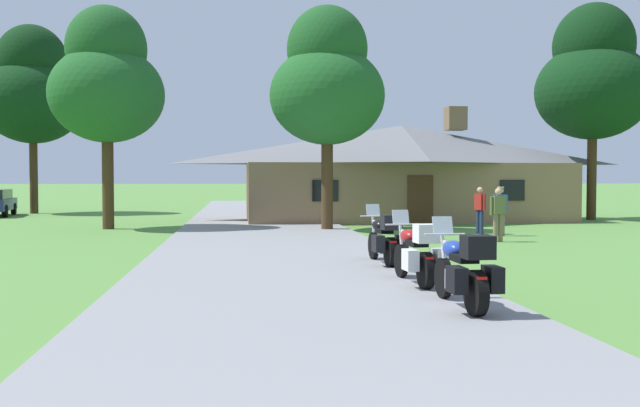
{
  "coord_description": "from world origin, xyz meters",
  "views": [
    {
      "loc": [
        -1.01,
        -1.44,
        1.96
      ],
      "look_at": [
        1.22,
        17.04,
        1.28
      ],
      "focal_mm": 38.48,
      "sensor_mm": 36.0,
      "label": 1
    }
  ],
  "objects_px": {
    "motorcycle_black_farthest_in_row": "(385,239)",
    "tree_left_near": "(107,81)",
    "motorcycle_red_second_in_row": "(417,254)",
    "tree_by_lodge_front": "(327,82)",
    "tree_left_far": "(32,90)",
    "tree_right_of_lodge": "(593,78)",
    "motorcycle_blue_nearest_to_camera": "(464,272)",
    "bystander_blue_shirt_beside_signpost": "(500,208)",
    "bystander_olive_shirt_by_tree": "(498,212)",
    "bystander_red_shirt_near_lodge": "(480,208)"
  },
  "relations": [
    {
      "from": "motorcycle_blue_nearest_to_camera",
      "to": "tree_left_near",
      "type": "relative_size",
      "value": 0.24
    },
    {
      "from": "bystander_red_shirt_near_lodge",
      "to": "bystander_blue_shirt_beside_signpost",
      "type": "distance_m",
      "value": 0.93
    },
    {
      "from": "tree_right_of_lodge",
      "to": "bystander_blue_shirt_beside_signpost",
      "type": "bearing_deg",
      "value": -133.21
    },
    {
      "from": "motorcycle_black_farthest_in_row",
      "to": "tree_left_near",
      "type": "height_order",
      "value": "tree_left_near"
    },
    {
      "from": "motorcycle_blue_nearest_to_camera",
      "to": "motorcycle_black_farthest_in_row",
      "type": "height_order",
      "value": "same"
    },
    {
      "from": "motorcycle_black_farthest_in_row",
      "to": "tree_right_of_lodge",
      "type": "bearing_deg",
      "value": 46.34
    },
    {
      "from": "motorcycle_black_farthest_in_row",
      "to": "tree_by_lodge_front",
      "type": "bearing_deg",
      "value": 85.99
    },
    {
      "from": "motorcycle_black_farthest_in_row",
      "to": "bystander_olive_shirt_by_tree",
      "type": "distance_m",
      "value": 7.26
    },
    {
      "from": "bystander_red_shirt_near_lodge",
      "to": "bystander_blue_shirt_beside_signpost",
      "type": "bearing_deg",
      "value": 5.04
    },
    {
      "from": "motorcycle_black_farthest_in_row",
      "to": "tree_left_near",
      "type": "distance_m",
      "value": 15.83
    },
    {
      "from": "tree_left_far",
      "to": "bystander_blue_shirt_beside_signpost",
      "type": "bearing_deg",
      "value": -41.07
    },
    {
      "from": "tree_left_far",
      "to": "tree_by_lodge_front",
      "type": "bearing_deg",
      "value": -44.6
    },
    {
      "from": "tree_left_near",
      "to": "tree_right_of_lodge",
      "type": "bearing_deg",
      "value": 8.85
    },
    {
      "from": "motorcycle_blue_nearest_to_camera",
      "to": "bystander_olive_shirt_by_tree",
      "type": "relative_size",
      "value": 1.25
    },
    {
      "from": "motorcycle_red_second_in_row",
      "to": "tree_left_near",
      "type": "distance_m",
      "value": 18.26
    },
    {
      "from": "bystander_blue_shirt_beside_signpost",
      "to": "bystander_olive_shirt_by_tree",
      "type": "bearing_deg",
      "value": -122.29
    },
    {
      "from": "bystander_blue_shirt_beside_signpost",
      "to": "bystander_olive_shirt_by_tree",
      "type": "relative_size",
      "value": 1.01
    },
    {
      "from": "motorcycle_blue_nearest_to_camera",
      "to": "bystander_blue_shirt_beside_signpost",
      "type": "bearing_deg",
      "value": 65.5
    },
    {
      "from": "tree_right_of_lodge",
      "to": "motorcycle_red_second_in_row",
      "type": "bearing_deg",
      "value": -125.66
    },
    {
      "from": "motorcycle_red_second_in_row",
      "to": "bystander_olive_shirt_by_tree",
      "type": "xyz_separation_m",
      "value": [
        4.83,
        8.45,
        0.32
      ]
    },
    {
      "from": "bystander_red_shirt_near_lodge",
      "to": "tree_left_far",
      "type": "distance_m",
      "value": 26.75
    },
    {
      "from": "motorcycle_blue_nearest_to_camera",
      "to": "tree_left_far",
      "type": "bearing_deg",
      "value": 114.73
    },
    {
      "from": "motorcycle_red_second_in_row",
      "to": "bystander_blue_shirt_beside_signpost",
      "type": "xyz_separation_m",
      "value": [
        5.75,
        10.58,
        0.34
      ]
    },
    {
      "from": "motorcycle_red_second_in_row",
      "to": "bystander_blue_shirt_beside_signpost",
      "type": "distance_m",
      "value": 12.05
    },
    {
      "from": "motorcycle_black_farthest_in_row",
      "to": "bystander_blue_shirt_beside_signpost",
      "type": "relative_size",
      "value": 1.24
    },
    {
      "from": "motorcycle_red_second_in_row",
      "to": "tree_left_near",
      "type": "relative_size",
      "value": 0.24
    },
    {
      "from": "motorcycle_red_second_in_row",
      "to": "tree_left_far",
      "type": "relative_size",
      "value": 0.2
    },
    {
      "from": "motorcycle_blue_nearest_to_camera",
      "to": "tree_by_lodge_front",
      "type": "relative_size",
      "value": 0.25
    },
    {
      "from": "tree_left_near",
      "to": "tree_left_far",
      "type": "relative_size",
      "value": 0.82
    },
    {
      "from": "motorcycle_red_second_in_row",
      "to": "tree_by_lodge_front",
      "type": "height_order",
      "value": "tree_by_lodge_front"
    },
    {
      "from": "motorcycle_red_second_in_row",
      "to": "tree_by_lodge_front",
      "type": "bearing_deg",
      "value": 86.03
    },
    {
      "from": "bystander_olive_shirt_by_tree",
      "to": "tree_right_of_lodge",
      "type": "xyz_separation_m",
      "value": [
        8.72,
        10.44,
        5.78
      ]
    },
    {
      "from": "motorcycle_red_second_in_row",
      "to": "tree_left_far",
      "type": "height_order",
      "value": "tree_left_far"
    },
    {
      "from": "bystander_olive_shirt_by_tree",
      "to": "tree_left_near",
      "type": "height_order",
      "value": "tree_left_near"
    },
    {
      "from": "bystander_olive_shirt_by_tree",
      "to": "tree_left_near",
      "type": "distance_m",
      "value": 15.55
    },
    {
      "from": "tree_by_lodge_front",
      "to": "tree_right_of_lodge",
      "type": "bearing_deg",
      "value": 21.05
    },
    {
      "from": "bystander_blue_shirt_beside_signpost",
      "to": "motorcycle_black_farthest_in_row",
      "type": "bearing_deg",
      "value": -135.77
    },
    {
      "from": "motorcycle_red_second_in_row",
      "to": "tree_left_far",
      "type": "distance_m",
      "value": 32.43
    },
    {
      "from": "motorcycle_red_second_in_row",
      "to": "motorcycle_black_farthest_in_row",
      "type": "relative_size",
      "value": 1.0
    },
    {
      "from": "bystander_blue_shirt_beside_signpost",
      "to": "motorcycle_red_second_in_row",
      "type": "bearing_deg",
      "value": -127.44
    },
    {
      "from": "bystander_blue_shirt_beside_signpost",
      "to": "tree_right_of_lodge",
      "type": "xyz_separation_m",
      "value": [
        7.8,
        8.3,
        5.77
      ]
    },
    {
      "from": "motorcycle_black_farthest_in_row",
      "to": "tree_right_of_lodge",
      "type": "relative_size",
      "value": 0.2
    },
    {
      "from": "motorcycle_red_second_in_row",
      "to": "bystander_olive_shirt_by_tree",
      "type": "bearing_deg",
      "value": 57.04
    },
    {
      "from": "motorcycle_red_second_in_row",
      "to": "motorcycle_blue_nearest_to_camera",
      "type": "bearing_deg",
      "value": -91.38
    },
    {
      "from": "motorcycle_blue_nearest_to_camera",
      "to": "tree_by_lodge_front",
      "type": "height_order",
      "value": "tree_by_lodge_front"
    },
    {
      "from": "bystander_red_shirt_near_lodge",
      "to": "bystander_blue_shirt_beside_signpost",
      "type": "xyz_separation_m",
      "value": [
        0.43,
        -0.83,
        0.02
      ]
    },
    {
      "from": "motorcycle_red_second_in_row",
      "to": "bystander_olive_shirt_by_tree",
      "type": "height_order",
      "value": "bystander_olive_shirt_by_tree"
    },
    {
      "from": "bystander_red_shirt_near_lodge",
      "to": "bystander_olive_shirt_by_tree",
      "type": "relative_size",
      "value": 1.0
    },
    {
      "from": "tree_left_far",
      "to": "tree_right_of_lodge",
      "type": "bearing_deg",
      "value": -18.48
    },
    {
      "from": "bystander_olive_shirt_by_tree",
      "to": "motorcycle_red_second_in_row",
      "type": "bearing_deg",
      "value": 53.64
    }
  ]
}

